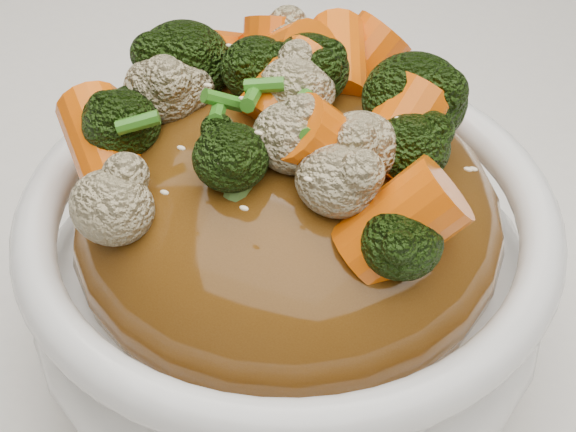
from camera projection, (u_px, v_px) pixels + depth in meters
The scene contains 8 objects.
tablecloth at pixel (342, 285), 0.45m from camera, with size 1.20×0.80×0.04m, color white.
bowl at pixel (288, 272), 0.37m from camera, with size 0.22×0.22×0.08m, color white, non-canonical shape.
sauce_base at pixel (288, 221), 0.35m from camera, with size 0.17×0.17×0.09m, color #603810.
carrots at pixel (288, 93), 0.31m from camera, with size 0.17×0.17×0.05m, color #F66308, non-canonical shape.
broccoli at pixel (288, 95), 0.31m from camera, with size 0.17×0.17×0.04m, color black, non-canonical shape.
cauliflower at pixel (288, 100), 0.32m from camera, with size 0.17×0.17×0.04m, color tan, non-canonical shape.
scallions at pixel (288, 91), 0.31m from camera, with size 0.13×0.13×0.02m, color #31761B, non-canonical shape.
sesame_seeds at pixel (288, 91), 0.31m from camera, with size 0.15×0.15×0.01m, color beige, non-canonical shape.
Camera 1 is at (0.12, -0.29, 1.06)m, focal length 55.00 mm.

